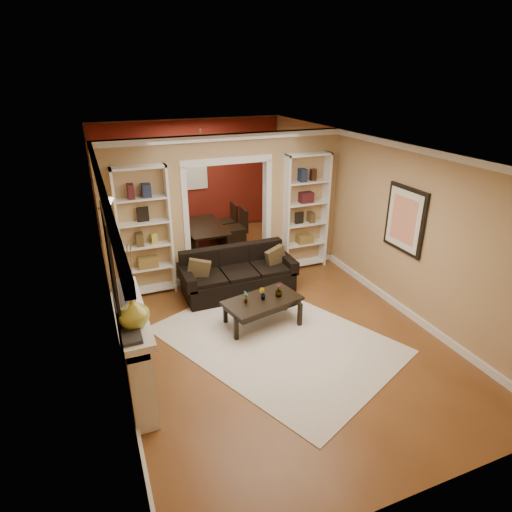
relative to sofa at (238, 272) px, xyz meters
name	(u,v)px	position (x,y,z in m)	size (l,w,h in m)	color
floor	(251,303)	(0.07, -0.45, -0.40)	(8.00, 8.00, 0.00)	brown
ceiling	(250,144)	(0.07, -0.45, 2.30)	(8.00, 8.00, 0.00)	white
wall_back	(191,177)	(0.07, 3.55, 0.95)	(8.00, 8.00, 0.00)	tan
wall_front	(428,384)	(0.07, -4.45, 0.95)	(8.00, 8.00, 0.00)	tan
wall_left	(105,249)	(-2.18, -0.45, 0.95)	(8.00, 8.00, 0.00)	tan
wall_right	(368,214)	(2.32, -0.45, 0.95)	(8.00, 8.00, 0.00)	tan
partition_wall	(227,209)	(0.07, 0.75, 0.95)	(4.50, 0.15, 2.70)	tan
red_back_panel	(191,178)	(0.07, 3.52, 0.92)	(4.44, 0.04, 2.64)	maroon
dining_window	(191,169)	(0.07, 3.48, 1.15)	(0.78, 0.03, 0.98)	#8CA5CC
area_rug	(276,339)	(0.01, -1.64, -0.39)	(2.40, 3.35, 0.01)	silver
sofa	(238,272)	(0.00, 0.00, 0.00)	(2.03, 0.88, 0.79)	black
pillow_left	(199,270)	(-0.72, -0.02, 0.18)	(0.37, 0.11, 0.37)	brown
pillow_right	(275,257)	(0.72, -0.02, 0.18)	(0.38, 0.11, 0.38)	brown
coffee_table	(262,312)	(-0.01, -1.16, -0.17)	(1.18, 0.64, 0.45)	black
plant_left	(246,297)	(-0.29, -1.16, 0.15)	(0.11, 0.07, 0.20)	#336626
plant_center	(262,294)	(-0.01, -1.16, 0.15)	(0.11, 0.08, 0.19)	#336626
plant_right	(279,290)	(0.26, -1.16, 0.16)	(0.12, 0.12, 0.21)	#336626
bookshelf_left	(145,233)	(-1.48, 0.58, 0.75)	(0.90, 0.30, 2.30)	white
bookshelf_right	(305,212)	(1.62, 0.58, 0.75)	(0.90, 0.30, 2.30)	white
fireplace	(136,350)	(-2.02, -1.95, 0.18)	(0.32, 1.70, 1.16)	white
vase	(133,312)	(-2.02, -2.35, 0.94)	(0.35, 0.35, 0.36)	gold
mirror	(110,260)	(-2.16, -1.95, 1.40)	(0.03, 0.95, 1.10)	silver
wall_sconce	(104,206)	(-2.08, 0.10, 1.43)	(0.18, 0.18, 0.22)	#FFE0A5
framed_art	(405,220)	(2.28, -1.45, 1.15)	(0.04, 0.85, 1.05)	black
dining_table	(206,237)	(0.04, 2.28, -0.13)	(0.84, 1.51, 0.53)	black
dining_chair_nw	(184,239)	(-0.51, 1.98, -0.01)	(0.38, 0.38, 0.78)	black
dining_chair_ne	(233,229)	(0.59, 1.98, 0.08)	(0.47, 0.47, 0.95)	black
dining_chair_sw	(178,231)	(-0.51, 2.58, -0.02)	(0.37, 0.37, 0.75)	black
dining_chair_se	(224,222)	(0.59, 2.58, 0.05)	(0.44, 0.44, 0.89)	black
chandelier	(204,158)	(0.07, 2.25, 1.62)	(0.50, 0.50, 0.30)	#40261D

